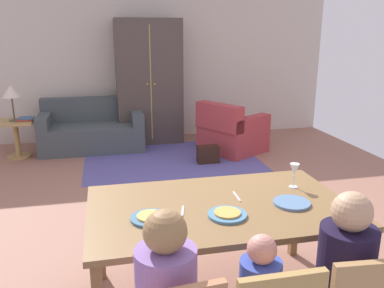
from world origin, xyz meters
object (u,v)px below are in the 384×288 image
dining_table (219,213)px  side_table (16,134)px  armchair (231,133)px  armoire (149,82)px  book_lower (24,120)px  plate_near_child (227,215)px  couch (92,131)px  plate_near_woman (292,203)px  wine_glass (294,171)px  book_upper (27,118)px  table_lamp (11,93)px  plate_near_man (150,218)px  handbag (208,154)px

dining_table → side_table: size_ratio=3.03×
armchair → armoire: armoire is taller
dining_table → book_lower: bearing=116.0°
plate_near_child → couch: (-0.94, 4.41, -0.46)m
book_lower → plate_near_woman: bearing=-59.2°
wine_glass → book_lower: wine_glass is taller
wine_glass → book_upper: wine_glass is taller
plate_near_child → table_lamp: size_ratio=0.46×
plate_near_man → book_lower: size_ratio=1.14×
dining_table → armchair: bearing=70.7°
dining_table → table_lamp: size_ratio=3.25×
side_table → book_lower: bearing=-12.6°
side_table → armoire: bearing=13.4°
armoire → plate_near_woman: bearing=-84.6°
side_table → book_upper: 0.31m
plate_near_woman → book_lower: size_ratio=1.14×
plate_near_child → dining_table: bearing=90.0°
dining_table → armoire: size_ratio=0.84×
plate_near_woman → armchair: (0.76, 3.65, -0.45)m
couch → side_table: bearing=-167.1°
book_upper → armchair: bearing=-7.3°
table_lamp → book_lower: bearing=-12.6°
plate_near_child → couch: couch is taller
handbag → armoire: bearing=116.2°
book_upper → handbag: (2.63, -0.87, -0.49)m
couch → armoire: bearing=13.9°
plate_near_man → book_upper: (-1.41, 4.07, -0.15)m
armchair → side_table: armchair is taller
plate_near_woman → side_table: (-2.55, 4.07, -0.39)m
dining_table → plate_near_man: plate_near_man is taller
table_lamp → book_upper: 0.43m
plate_near_child → side_table: plate_near_child is taller
plate_near_child → table_lamp: table_lamp is taller
plate_near_woman → armoire: size_ratio=0.12×
wine_glass → side_table: 4.69m
couch → handbag: couch is taller
plate_near_woman → armoire: armoire is taller
plate_near_woman → couch: (-1.43, 4.33, -0.46)m
plate_near_child → armchair: armchair is taller
armchair → armoire: (-1.19, 0.93, 0.73)m
side_table → plate_near_man: bearing=-68.8°
dining_table → couch: 4.35m
couch → book_lower: bearing=-163.5°
armchair → book_upper: 3.17m
couch → armchair: 2.29m
dining_table → couch: size_ratio=1.07×
wine_glass → couch: wine_glass is taller
plate_near_child → plate_near_man: bearing=172.9°
plate_near_child → book_upper: 4.54m
wine_glass → couch: size_ratio=0.11×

